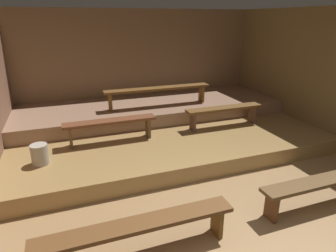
{
  "coord_description": "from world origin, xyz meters",
  "views": [
    {
      "loc": [
        -1.85,
        -1.79,
        2.35
      ],
      "look_at": [
        -0.1,
        2.95,
        0.48
      ],
      "focal_mm": 31.18,
      "sensor_mm": 36.0,
      "label": 1
    }
  ],
  "objects_px": {
    "bench_floor_right": "(331,182)",
    "bench_middle_center": "(158,90)",
    "bench_floor_left": "(138,228)",
    "pail_lower": "(40,154)",
    "bench_lower_right": "(224,111)",
    "bench_lower_left": "(110,124)"
  },
  "relations": [
    {
      "from": "bench_floor_right",
      "to": "pail_lower",
      "type": "height_order",
      "value": "pail_lower"
    },
    {
      "from": "bench_floor_right",
      "to": "bench_middle_center",
      "type": "relative_size",
      "value": 0.9
    },
    {
      "from": "pail_lower",
      "to": "bench_floor_left",
      "type": "bearing_deg",
      "value": -63.57
    },
    {
      "from": "bench_floor_right",
      "to": "bench_lower_right",
      "type": "xyz_separation_m",
      "value": [
        -0.16,
        2.47,
        0.27
      ]
    },
    {
      "from": "bench_floor_right",
      "to": "bench_middle_center",
      "type": "height_order",
      "value": "bench_middle_center"
    },
    {
      "from": "bench_floor_left",
      "to": "bench_middle_center",
      "type": "height_order",
      "value": "bench_middle_center"
    },
    {
      "from": "bench_lower_left",
      "to": "pail_lower",
      "type": "distance_m",
      "value": 1.26
    },
    {
      "from": "bench_lower_left",
      "to": "bench_middle_center",
      "type": "height_order",
      "value": "bench_middle_center"
    },
    {
      "from": "bench_floor_left",
      "to": "pail_lower",
      "type": "height_order",
      "value": "pail_lower"
    },
    {
      "from": "bench_floor_left",
      "to": "bench_lower_right",
      "type": "relative_size",
      "value": 1.3
    },
    {
      "from": "pail_lower",
      "to": "bench_lower_left",
      "type": "bearing_deg",
      "value": 22.72
    },
    {
      "from": "bench_floor_left",
      "to": "bench_floor_right",
      "type": "height_order",
      "value": "same"
    },
    {
      "from": "bench_floor_left",
      "to": "bench_floor_right",
      "type": "relative_size",
      "value": 1.0
    },
    {
      "from": "bench_lower_left",
      "to": "pail_lower",
      "type": "height_order",
      "value": "bench_lower_left"
    },
    {
      "from": "bench_lower_left",
      "to": "pail_lower",
      "type": "xyz_separation_m",
      "value": [
        -1.15,
        -0.48,
        -0.17
      ]
    },
    {
      "from": "bench_floor_left",
      "to": "bench_middle_center",
      "type": "xyz_separation_m",
      "value": [
        1.37,
        3.44,
        0.56
      ]
    },
    {
      "from": "bench_floor_right",
      "to": "bench_lower_left",
      "type": "height_order",
      "value": "bench_lower_left"
    },
    {
      "from": "bench_floor_left",
      "to": "bench_lower_left",
      "type": "bearing_deg",
      "value": 86.26
    },
    {
      "from": "bench_lower_right",
      "to": "pail_lower",
      "type": "height_order",
      "value": "bench_lower_right"
    },
    {
      "from": "bench_floor_left",
      "to": "bench_lower_right",
      "type": "height_order",
      "value": "bench_lower_right"
    },
    {
      "from": "bench_floor_right",
      "to": "bench_floor_left",
      "type": "bearing_deg",
      "value": 180.0
    },
    {
      "from": "bench_floor_left",
      "to": "bench_floor_right",
      "type": "xyz_separation_m",
      "value": [
        2.6,
        0.0,
        0.0
      ]
    }
  ]
}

